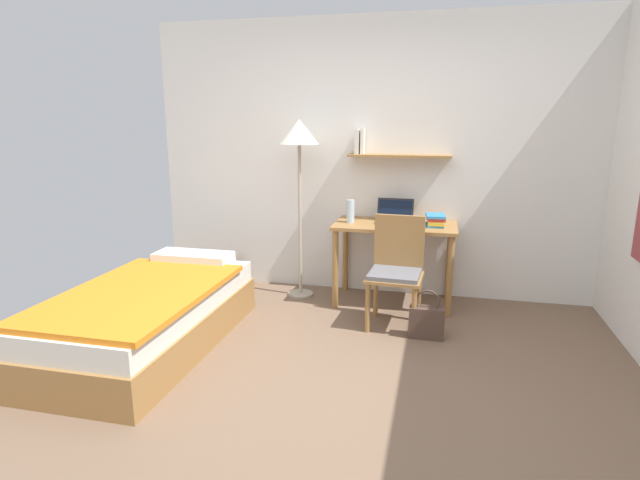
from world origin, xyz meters
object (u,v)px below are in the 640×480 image
object	(u,v)px
standing_lamp	(299,144)
handbag	(427,321)
desk_chair	(396,267)
book_stack	(435,220)
water_bottle	(350,211)
desk	(395,238)
laptop	(395,216)
bed	(149,316)

from	to	relation	value
standing_lamp	handbag	bearing A→B (deg)	-30.77
desk_chair	book_stack	bearing A→B (deg)	60.10
water_bottle	handbag	distance (m)	1.26
standing_lamp	book_stack	world-z (taller)	standing_lamp
desk_chair	handbag	size ratio (longest dim) A/B	2.28
desk	water_bottle	world-z (taller)	water_bottle
desk	handbag	distance (m)	0.94
desk_chair	standing_lamp	bearing A→B (deg)	152.49
desk_chair	book_stack	size ratio (longest dim) A/B	3.83
laptop	book_stack	size ratio (longest dim) A/B	1.44
desk	desk_chair	distance (m)	0.53
desk	standing_lamp	xyz separation A→B (m)	(-0.89, -0.02, 0.84)
standing_lamp	laptop	size ratio (longest dim) A/B	4.93
desk	standing_lamp	bearing A→B (deg)	-179.01
desk	book_stack	bearing A→B (deg)	-1.02
bed	standing_lamp	world-z (taller)	standing_lamp
book_stack	desk	bearing A→B (deg)	178.98
bed	desk_chair	bearing A→B (deg)	26.32
water_bottle	book_stack	size ratio (longest dim) A/B	0.89
laptop	water_bottle	distance (m)	0.42
book_stack	handbag	xyz separation A→B (m)	(-0.02, -0.74, -0.66)
laptop	handbag	distance (m)	1.13
desk	book_stack	distance (m)	0.40
desk	laptop	world-z (taller)	laptop
laptop	water_bottle	bearing A→B (deg)	-162.62
desk_chair	book_stack	world-z (taller)	desk_chair
water_bottle	handbag	world-z (taller)	water_bottle
desk	standing_lamp	distance (m)	1.23
laptop	standing_lamp	bearing A→B (deg)	-172.75
desk_chair	water_bottle	bearing A→B (deg)	134.11
laptop	desk	bearing A→B (deg)	-81.47
desk_chair	standing_lamp	xyz separation A→B (m)	(-0.95, 0.50, 0.97)
standing_lamp	book_stack	bearing A→B (deg)	0.42
bed	water_bottle	xyz separation A→B (m)	(1.28, 1.35, 0.61)
desk	laptop	size ratio (longest dim) A/B	3.23
desk	laptop	bearing A→B (deg)	98.53
standing_lamp	laptop	world-z (taller)	standing_lamp
bed	standing_lamp	size ratio (longest dim) A/B	1.14
standing_lamp	water_bottle	size ratio (longest dim) A/B	7.97
bed	handbag	distance (m)	2.12
book_stack	laptop	bearing A→B (deg)	164.47
bed	standing_lamp	bearing A→B (deg)	59.76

